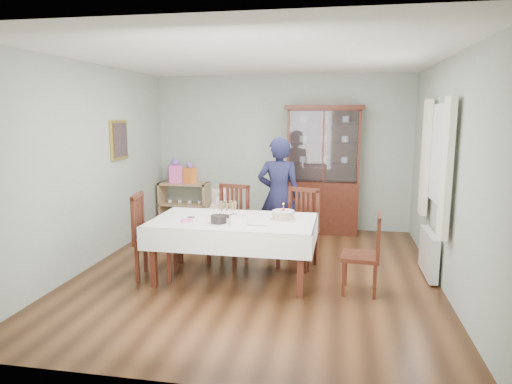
% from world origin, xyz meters
% --- Properties ---
extents(floor, '(5.00, 5.00, 0.00)m').
position_xyz_m(floor, '(0.00, 0.00, 0.00)').
color(floor, '#593319').
rests_on(floor, ground).
extents(room_shell, '(5.00, 5.00, 5.00)m').
position_xyz_m(room_shell, '(0.00, 0.53, 1.70)').
color(room_shell, '#9EAA99').
rests_on(room_shell, floor).
extents(dining_table, '(2.01, 1.17, 0.76)m').
position_xyz_m(dining_table, '(-0.24, -0.23, 0.38)').
color(dining_table, '#492212').
rests_on(dining_table, floor).
extents(china_cabinet, '(1.30, 0.48, 2.18)m').
position_xyz_m(china_cabinet, '(0.75, 2.26, 1.12)').
color(china_cabinet, '#492212').
rests_on(china_cabinet, floor).
extents(sideboard, '(0.90, 0.38, 0.80)m').
position_xyz_m(sideboard, '(-1.75, 2.28, 0.40)').
color(sideboard, tan).
rests_on(sideboard, floor).
extents(picture_frame, '(0.04, 0.48, 0.58)m').
position_xyz_m(picture_frame, '(-2.22, 0.80, 1.65)').
color(picture_frame, gold).
rests_on(picture_frame, room_shell).
extents(window, '(0.04, 1.02, 1.22)m').
position_xyz_m(window, '(2.22, 0.30, 1.55)').
color(window, white).
rests_on(window, room_shell).
extents(curtain_left, '(0.07, 0.30, 1.55)m').
position_xyz_m(curtain_left, '(2.16, -0.32, 1.45)').
color(curtain_left, silver).
rests_on(curtain_left, room_shell).
extents(curtain_right, '(0.07, 0.30, 1.55)m').
position_xyz_m(curtain_right, '(2.16, 0.92, 1.45)').
color(curtain_right, silver).
rests_on(curtain_right, room_shell).
extents(radiator, '(0.10, 0.80, 0.55)m').
position_xyz_m(radiator, '(2.16, 0.30, 0.30)').
color(radiator, white).
rests_on(radiator, floor).
extents(chair_far_left, '(0.57, 0.57, 1.06)m').
position_xyz_m(chair_far_left, '(-0.47, 0.43, 0.31)').
color(chair_far_left, '#492212').
rests_on(chair_far_left, floor).
extents(chair_far_right, '(0.58, 0.58, 1.04)m').
position_xyz_m(chair_far_right, '(0.50, 0.38, 0.31)').
color(chair_far_right, '#492212').
rests_on(chair_far_right, floor).
extents(chair_end_left, '(0.55, 0.55, 1.06)m').
position_xyz_m(chair_end_left, '(-1.23, -0.35, 0.32)').
color(chair_end_left, '#492212').
rests_on(chair_end_left, floor).
extents(chair_end_right, '(0.45, 0.45, 0.93)m').
position_xyz_m(chair_end_right, '(1.30, -0.40, 0.28)').
color(chair_end_right, '#492212').
rests_on(chair_end_right, floor).
extents(woman, '(0.63, 0.42, 1.72)m').
position_xyz_m(woman, '(0.17, 0.90, 0.86)').
color(woman, black).
rests_on(woman, floor).
extents(high_chair, '(0.48, 0.48, 0.94)m').
position_xyz_m(high_chair, '(-0.69, 0.92, 0.37)').
color(high_chair, black).
rests_on(high_chair, floor).
extents(champagne_tray, '(0.32, 0.32, 0.20)m').
position_xyz_m(champagne_tray, '(-0.34, -0.13, 0.82)').
color(champagne_tray, silver).
rests_on(champagne_tray, dining_table).
extents(birthday_cake, '(0.31, 0.31, 0.21)m').
position_xyz_m(birthday_cake, '(0.36, -0.15, 0.82)').
color(birthday_cake, white).
rests_on(birthday_cake, dining_table).
extents(plate_stack_dark, '(0.23, 0.23, 0.09)m').
position_xyz_m(plate_stack_dark, '(-0.38, -0.43, 0.81)').
color(plate_stack_dark, black).
rests_on(plate_stack_dark, dining_table).
extents(plate_stack_white, '(0.25, 0.25, 0.10)m').
position_xyz_m(plate_stack_white, '(-0.13, -0.46, 0.81)').
color(plate_stack_white, white).
rests_on(plate_stack_white, dining_table).
extents(napkin_stack, '(0.18, 0.18, 0.02)m').
position_xyz_m(napkin_stack, '(-0.77, -0.41, 0.77)').
color(napkin_stack, '#ED57B2').
rests_on(napkin_stack, dining_table).
extents(cutlery, '(0.13, 0.17, 0.01)m').
position_xyz_m(cutlery, '(-0.81, -0.26, 0.77)').
color(cutlery, silver).
rests_on(cutlery, dining_table).
extents(cake_knife, '(0.27, 0.03, 0.01)m').
position_xyz_m(cake_knife, '(0.07, -0.50, 0.77)').
color(cake_knife, silver).
rests_on(cake_knife, dining_table).
extents(gift_bag_pink, '(0.27, 0.23, 0.43)m').
position_xyz_m(gift_bag_pink, '(-1.90, 2.26, 0.99)').
color(gift_bag_pink, '#ED57B2').
rests_on(gift_bag_pink, sideboard).
extents(gift_bag_orange, '(0.25, 0.21, 0.39)m').
position_xyz_m(gift_bag_orange, '(-1.62, 2.26, 0.97)').
color(gift_bag_orange, orange).
rests_on(gift_bag_orange, sideboard).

